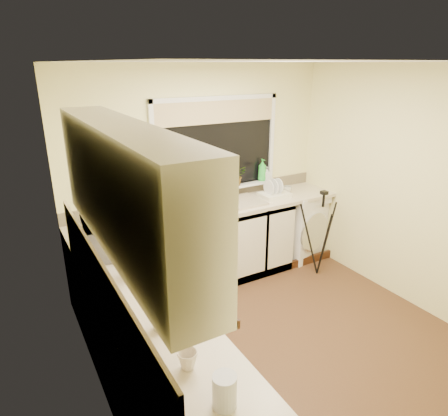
% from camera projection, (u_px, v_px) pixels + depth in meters
% --- Properties ---
extents(floor, '(3.20, 3.20, 0.00)m').
position_uv_depth(floor, '(274.00, 333.00, 3.81)').
color(floor, '#4E361F').
rests_on(floor, ground).
extents(ceiling, '(3.20, 3.20, 0.00)m').
position_uv_depth(ceiling, '(288.00, 62.00, 2.97)').
color(ceiling, white).
rests_on(ceiling, ground).
extents(wall_back, '(3.20, 0.00, 3.20)m').
position_uv_depth(wall_back, '(201.00, 174.00, 4.61)').
color(wall_back, '#FBF5A7').
rests_on(wall_back, ground).
extents(wall_front, '(3.20, 0.00, 3.20)m').
position_uv_depth(wall_front, '(448.00, 299.00, 2.17)').
color(wall_front, '#FBF5A7').
rests_on(wall_front, ground).
extents(wall_left, '(0.00, 3.00, 3.00)m').
position_uv_depth(wall_left, '(88.00, 257.00, 2.64)').
color(wall_left, '#FBF5A7').
rests_on(wall_left, ground).
extents(wall_right, '(0.00, 3.00, 3.00)m').
position_uv_depth(wall_right, '(402.00, 187.00, 4.14)').
color(wall_right, '#FBF5A7').
rests_on(wall_right, ground).
extents(base_cabinet_back, '(2.55, 0.60, 0.86)m').
position_uv_depth(base_cabinet_back, '(189.00, 252.00, 4.49)').
color(base_cabinet_back, silver).
rests_on(base_cabinet_back, floor).
extents(base_cabinet_left, '(0.54, 2.40, 0.86)m').
position_uv_depth(base_cabinet_left, '(154.00, 365.00, 2.81)').
color(base_cabinet_left, silver).
rests_on(base_cabinet_left, floor).
extents(worktop_back, '(3.20, 0.60, 0.04)m').
position_uv_depth(worktop_back, '(213.00, 210.00, 4.48)').
color(worktop_back, beige).
rests_on(worktop_back, base_cabinet_back).
extents(worktop_left, '(0.60, 2.40, 0.04)m').
position_uv_depth(worktop_left, '(150.00, 311.00, 2.65)').
color(worktop_left, beige).
rests_on(worktop_left, base_cabinet_left).
extents(upper_cabinet, '(0.28, 1.90, 0.70)m').
position_uv_depth(upper_cabinet, '(124.00, 188.00, 2.15)').
color(upper_cabinet, silver).
rests_on(upper_cabinet, wall_left).
extents(splashback_left, '(0.02, 2.40, 0.45)m').
position_uv_depth(splashback_left, '(103.00, 291.00, 2.44)').
color(splashback_left, beige).
rests_on(splashback_left, wall_left).
extents(splashback_back, '(3.20, 0.02, 0.14)m').
position_uv_depth(splashback_back, '(202.00, 195.00, 4.69)').
color(splashback_back, beige).
rests_on(splashback_back, wall_back).
extents(window_glass, '(1.50, 0.02, 1.00)m').
position_uv_depth(window_glass, '(216.00, 145.00, 4.58)').
color(window_glass, black).
rests_on(window_glass, wall_back).
extents(window_blind, '(1.50, 0.02, 0.25)m').
position_uv_depth(window_blind, '(217.00, 112.00, 4.43)').
color(window_blind, tan).
rests_on(window_blind, wall_back).
extents(windowsill, '(1.60, 0.14, 0.03)m').
position_uv_depth(windowsill, '(219.00, 189.00, 4.71)').
color(windowsill, white).
rests_on(windowsill, wall_back).
extents(sink, '(0.82, 0.46, 0.03)m').
position_uv_depth(sink, '(229.00, 204.00, 4.57)').
color(sink, tan).
rests_on(sink, worktop_back).
extents(faucet, '(0.03, 0.03, 0.24)m').
position_uv_depth(faucet, '(221.00, 191.00, 4.68)').
color(faucet, silver).
rests_on(faucet, worktop_back).
extents(washing_machine, '(0.74, 0.72, 0.89)m').
position_uv_depth(washing_machine, '(298.00, 222.00, 5.28)').
color(washing_machine, white).
rests_on(washing_machine, floor).
extents(laptop, '(0.41, 0.41, 0.23)m').
position_uv_depth(laptop, '(168.00, 214.00, 4.14)').
color(laptop, '#93949A').
rests_on(laptop, worktop_back).
extents(kettle, '(0.14, 0.14, 0.19)m').
position_uv_depth(kettle, '(135.00, 266.00, 3.01)').
color(kettle, white).
rests_on(kettle, worktop_left).
extents(dish_rack, '(0.36, 0.27, 0.05)m').
position_uv_depth(dish_rack, '(274.00, 195.00, 4.84)').
color(dish_rack, white).
rests_on(dish_rack, worktop_back).
extents(tripod, '(0.59, 0.59, 1.06)m').
position_uv_depth(tripod, '(320.00, 234.00, 4.71)').
color(tripod, black).
rests_on(tripod, floor).
extents(glass_jug, '(0.12, 0.12, 0.17)m').
position_uv_depth(glass_jug, '(225.00, 391.00, 1.87)').
color(glass_jug, '#B9BCC4').
rests_on(glass_jug, worktop_left).
extents(steel_jar, '(0.09, 0.09, 0.12)m').
position_uv_depth(steel_jar, '(160.00, 321.00, 2.42)').
color(steel_jar, silver).
rests_on(steel_jar, worktop_left).
extents(microwave, '(0.41, 0.55, 0.29)m').
position_uv_depth(microwave, '(105.00, 237.00, 3.39)').
color(microwave, white).
rests_on(microwave, worktop_left).
extents(plant_b, '(0.14, 0.13, 0.22)m').
position_uv_depth(plant_b, '(203.00, 182.00, 4.56)').
color(plant_b, '#999999').
rests_on(plant_b, windowsill).
extents(plant_c, '(0.16, 0.16, 0.25)m').
position_uv_depth(plant_c, '(218.00, 177.00, 4.65)').
color(plant_c, '#999999').
rests_on(plant_c, windowsill).
extents(plant_d, '(0.26, 0.24, 0.24)m').
position_uv_depth(plant_d, '(236.00, 176.00, 4.76)').
color(plant_d, '#999999').
rests_on(plant_d, windowsill).
extents(soap_bottle_green, '(0.11, 0.11, 0.27)m').
position_uv_depth(soap_bottle_green, '(262.00, 170.00, 4.95)').
color(soap_bottle_green, green).
rests_on(soap_bottle_green, windowsill).
extents(soap_bottle_clear, '(0.09, 0.09, 0.17)m').
position_uv_depth(soap_bottle_clear, '(267.00, 173.00, 4.98)').
color(soap_bottle_clear, '#999999').
rests_on(soap_bottle_clear, windowsill).
extents(cup_back, '(0.14, 0.14, 0.09)m').
position_uv_depth(cup_back, '(287.00, 190.00, 4.99)').
color(cup_back, beige).
rests_on(cup_back, worktop_back).
extents(cup_left, '(0.12, 0.12, 0.10)m').
position_uv_depth(cup_left, '(188.00, 360.00, 2.11)').
color(cup_left, beige).
rests_on(cup_left, worktop_left).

